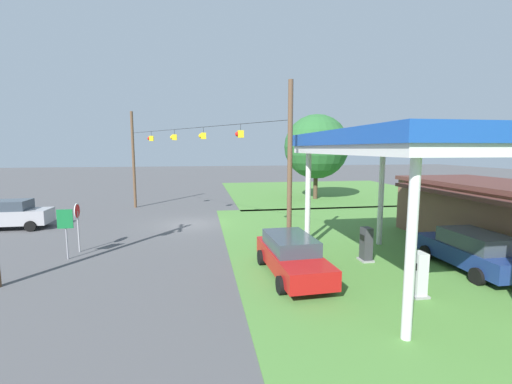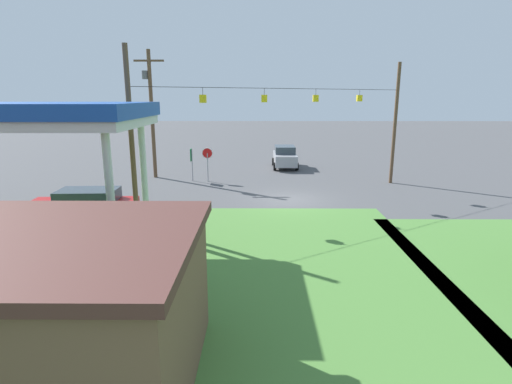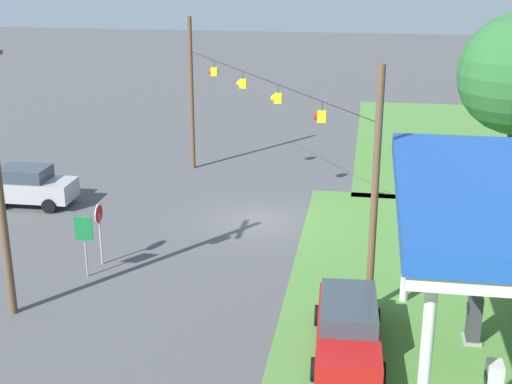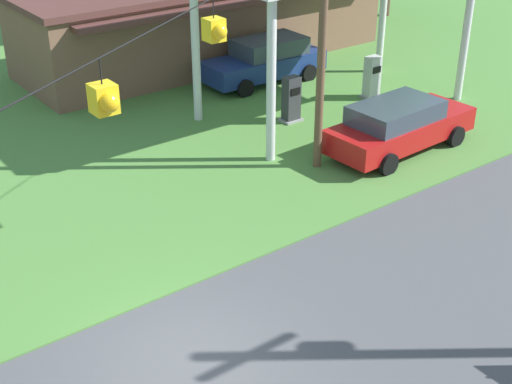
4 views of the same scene
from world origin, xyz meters
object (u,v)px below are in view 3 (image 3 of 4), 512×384
at_px(fuel_pump_near, 474,320).
at_px(stop_sign_roadside, 99,221).
at_px(car_at_pumps_front, 348,326).
at_px(car_on_crossroad, 29,186).
at_px(gas_station_canopy, 500,202).
at_px(route_sign, 84,235).

distance_m(fuel_pump_near, stop_sign_roadside, 14.17).
distance_m(car_at_pumps_front, car_on_crossroad, 19.14).
bearing_deg(stop_sign_roadside, fuel_pump_near, -105.51).
distance_m(gas_station_canopy, route_sign, 14.94).
bearing_deg(stop_sign_roadside, gas_station_canopy, -112.71).
bearing_deg(car_at_pumps_front, gas_station_canopy, 76.02).
xyz_separation_m(car_on_crossroad, route_sign, (7.23, 5.78, 0.74)).
bearing_deg(gas_station_canopy, route_sign, -108.14).
bearing_deg(gas_station_canopy, car_at_pumps_front, -101.32).
height_order(gas_station_canopy, stop_sign_roadside, gas_station_canopy).
bearing_deg(car_on_crossroad, route_sign, -52.01).
bearing_deg(fuel_pump_near, car_on_crossroad, -116.66).
xyz_separation_m(gas_station_canopy, stop_sign_roadside, (-5.70, -13.62, -3.54)).
height_order(stop_sign_roadside, route_sign, stop_sign_roadside).
bearing_deg(route_sign, stop_sign_roadside, 172.91).
bearing_deg(car_at_pumps_front, fuel_pump_near, 103.89).
bearing_deg(gas_station_canopy, stop_sign_roadside, -112.71).
bearing_deg(car_on_crossroad, car_at_pumps_front, -35.62).
bearing_deg(car_at_pumps_front, stop_sign_roadside, -119.46).
xyz_separation_m(gas_station_canopy, car_on_crossroad, (-11.73, -19.55, -4.38)).
relative_size(fuel_pump_near, car_on_crossroad, 0.38).
height_order(car_on_crossroad, route_sign, route_sign).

